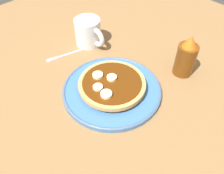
# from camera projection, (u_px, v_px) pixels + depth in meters

# --- Properties ---
(ground_plane) EXTENTS (1.40, 1.40, 0.03)m
(ground_plane) POSITION_uv_depth(u_px,v_px,m) (112.00, 95.00, 0.68)
(ground_plane) COLOR olive
(plate) EXTENTS (0.28, 0.28, 0.01)m
(plate) POSITION_uv_depth(u_px,v_px,m) (112.00, 90.00, 0.66)
(plate) COLOR #3F72B2
(plate) RESTS_ON ground_plane
(pancake_stack) EXTENTS (0.19, 0.19, 0.03)m
(pancake_stack) POSITION_uv_depth(u_px,v_px,m) (113.00, 84.00, 0.65)
(pancake_stack) COLOR #A36422
(pancake_stack) RESTS_ON plate
(banana_slice_0) EXTENTS (0.03, 0.03, 0.01)m
(banana_slice_0) POSITION_uv_depth(u_px,v_px,m) (112.00, 78.00, 0.65)
(banana_slice_0) COLOR #F2F3BF
(banana_slice_0) RESTS_ON pancake_stack
(banana_slice_1) EXTENTS (0.03, 0.03, 0.01)m
(banana_slice_1) POSITION_uv_depth(u_px,v_px,m) (98.00, 75.00, 0.65)
(banana_slice_1) COLOR #EBF3B3
(banana_slice_1) RESTS_ON pancake_stack
(banana_slice_2) EXTENTS (0.03, 0.03, 0.01)m
(banana_slice_2) POSITION_uv_depth(u_px,v_px,m) (106.00, 94.00, 0.60)
(banana_slice_2) COLOR #FCEABF
(banana_slice_2) RESTS_ON pancake_stack
(banana_slice_3) EXTENTS (0.03, 0.03, 0.01)m
(banana_slice_3) POSITION_uv_depth(u_px,v_px,m) (98.00, 87.00, 0.62)
(banana_slice_3) COLOR #FAF0BE
(banana_slice_3) RESTS_ON pancake_stack
(coffee_mug) EXTENTS (0.12, 0.09, 0.09)m
(coffee_mug) POSITION_uv_depth(u_px,v_px,m) (89.00, 32.00, 0.79)
(coffee_mug) COLOR white
(coffee_mug) RESTS_ON ground_plane
(fork) EXTENTS (0.04, 0.13, 0.01)m
(fork) POSITION_uv_depth(u_px,v_px,m) (63.00, 55.00, 0.78)
(fork) COLOR silver
(fork) RESTS_ON ground_plane
(syrup_bottle) EXTENTS (0.06, 0.06, 0.13)m
(syrup_bottle) POSITION_uv_depth(u_px,v_px,m) (186.00, 57.00, 0.68)
(syrup_bottle) COLOR brown
(syrup_bottle) RESTS_ON ground_plane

